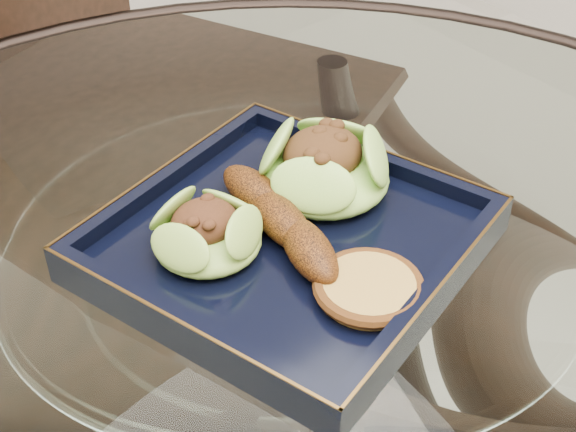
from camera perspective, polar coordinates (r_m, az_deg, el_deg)
dining_table at (r=0.75m, az=0.15°, el=-14.48°), size 1.13×1.13×0.77m
dining_chair at (r=1.11m, az=-12.43°, el=3.09°), size 0.59×0.59×1.03m
navy_plate at (r=0.66m, az=0.00°, el=-2.06°), size 0.34×0.34×0.02m
lettuce_wrap_left at (r=0.63m, az=-5.77°, el=-1.38°), size 0.09×0.09×0.03m
lettuce_wrap_right at (r=0.69m, az=2.62°, el=3.26°), size 0.14×0.14×0.04m
roasted_plantain at (r=0.64m, az=-0.52°, el=-0.25°), size 0.05×0.16×0.03m
crumb_patty at (r=0.59m, az=5.77°, el=-5.18°), size 0.09×0.09×0.01m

